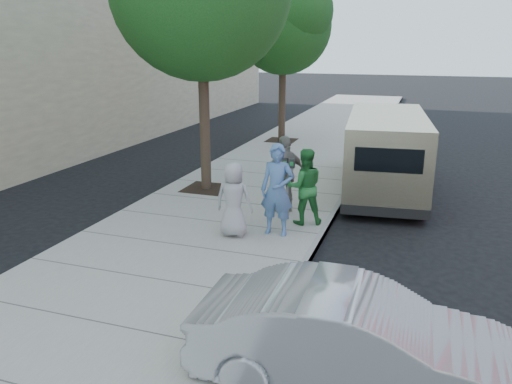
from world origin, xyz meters
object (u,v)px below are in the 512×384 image
(van, at_px, (385,152))
(person_officer, at_px, (277,190))
(person_striped_polo, at_px, (285,174))
(person_green_shirt, at_px, (304,187))
(sedan, at_px, (356,341))
(person_gray_shirt, at_px, (234,199))
(parking_meter, at_px, (289,174))
(tree_far, at_px, (284,21))

(van, height_order, person_officer, van)
(person_officer, height_order, person_striped_polo, person_officer)
(person_green_shirt, bearing_deg, van, -134.76)
(sedan, distance_m, person_striped_polo, 6.31)
(person_gray_shirt, distance_m, person_striped_polo, 1.96)
(person_gray_shirt, height_order, person_striped_polo, person_striped_polo)
(sedan, relative_size, person_officer, 2.04)
(person_officer, bearing_deg, parking_meter, 93.68)
(tree_far, relative_size, sedan, 1.63)
(parking_meter, bearing_deg, person_gray_shirt, -112.71)
(tree_far, height_order, van, tree_far)
(person_gray_shirt, bearing_deg, sedan, 124.16)
(person_gray_shirt, xyz_separation_m, person_striped_polo, (0.58, 1.87, 0.13))
(sedan, bearing_deg, person_striped_polo, 22.10)
(sedan, relative_size, person_striped_polo, 2.15)
(person_gray_shirt, bearing_deg, van, -122.82)
(tree_far, distance_m, person_gray_shirt, 11.53)
(van, relative_size, person_green_shirt, 3.56)
(person_officer, xyz_separation_m, person_gray_shirt, (-0.83, -0.37, -0.18))
(person_officer, distance_m, person_striped_polo, 1.52)
(person_striped_polo, bearing_deg, person_gray_shirt, 23.67)
(van, xyz_separation_m, person_striped_polo, (-2.06, -2.95, -0.09))
(parking_meter, relative_size, person_striped_polo, 0.74)
(sedan, xyz_separation_m, person_striped_polo, (-2.50, 5.78, 0.42))
(person_officer, bearing_deg, van, 67.07)
(person_striped_polo, bearing_deg, tree_far, -122.77)
(parking_meter, bearing_deg, person_officer, -84.16)
(parking_meter, height_order, van, van)
(parking_meter, distance_m, person_gray_shirt, 1.80)
(tree_far, bearing_deg, parking_meter, -73.33)
(person_officer, relative_size, person_green_shirt, 1.14)
(person_green_shirt, bearing_deg, sedan, 86.87)
(tree_far, distance_m, parking_meter, 10.14)
(parking_meter, relative_size, person_gray_shirt, 0.86)
(tree_far, height_order, parking_meter, tree_far)
(parking_meter, xyz_separation_m, person_green_shirt, (0.48, -0.42, -0.13))
(tree_far, distance_m, van, 8.31)
(person_officer, distance_m, person_green_shirt, 0.93)
(parking_meter, height_order, person_green_shirt, person_green_shirt)
(person_officer, bearing_deg, person_green_shirt, 64.42)
(person_officer, height_order, person_green_shirt, person_officer)
(tree_far, distance_m, person_officer, 11.30)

